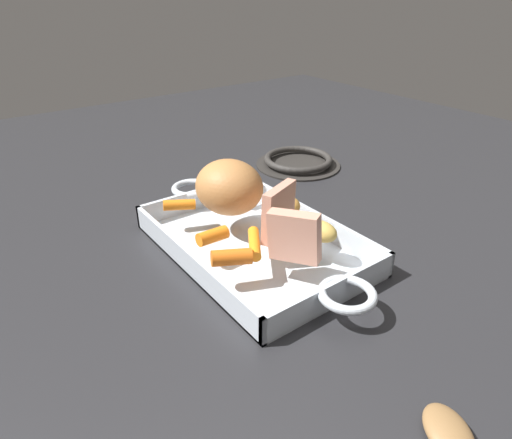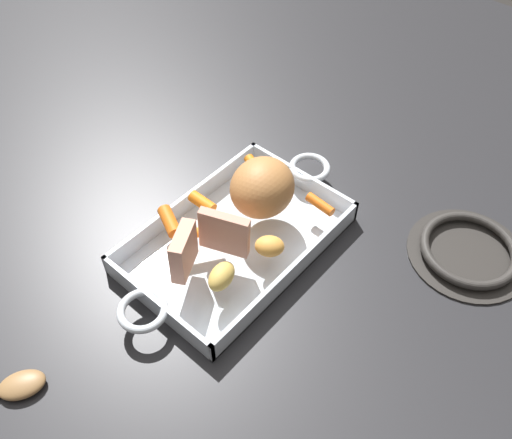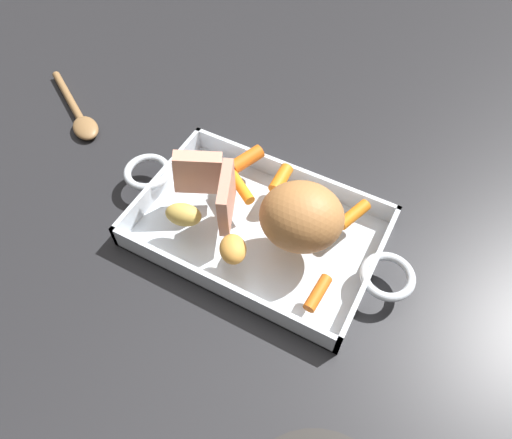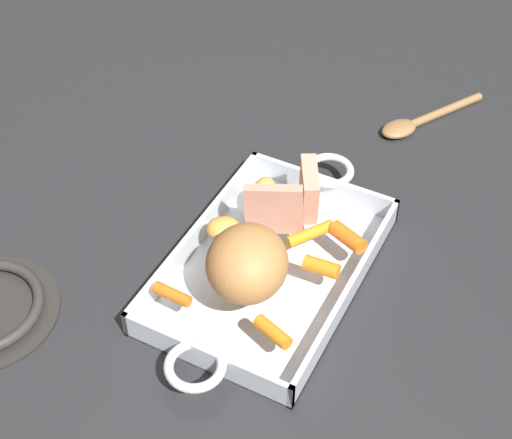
{
  "view_description": "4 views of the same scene",
  "coord_description": "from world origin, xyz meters",
  "views": [
    {
      "loc": [
        -0.49,
        0.35,
        0.38
      ],
      "look_at": [
        0.0,
        -0.01,
        0.05
      ],
      "focal_mm": 30.73,
      "sensor_mm": 36.0,
      "label": 1
    },
    {
      "loc": [
        -0.41,
        -0.4,
        0.72
      ],
      "look_at": [
        0.02,
        -0.03,
        0.06
      ],
      "focal_mm": 37.93,
      "sensor_mm": 36.0,
      "label": 2
    },
    {
      "loc": [
        0.19,
        -0.36,
        0.6
      ],
      "look_at": [
        0.0,
        -0.01,
        0.05
      ],
      "focal_mm": 32.91,
      "sensor_mm": 36.0,
      "label": 3
    },
    {
      "loc": [
        0.64,
        0.31,
        0.81
      ],
      "look_at": [
        -0.01,
        -0.03,
        0.08
      ],
      "focal_mm": 54.25,
      "sensor_mm": 36.0,
      "label": 4
    }
  ],
  "objects": [
    {
      "name": "ground_plane",
      "position": [
        0.0,
        0.0,
        0.0
      ],
      "size": [
        2.19,
        2.19,
        0.0
      ],
      "primitive_type": "plane",
      "color": "#232326"
    },
    {
      "name": "roasting_dish",
      "position": [
        0.0,
        0.0,
        0.01
      ],
      "size": [
        0.48,
        0.24,
        0.04
      ],
      "color": "silver",
      "rests_on": "ground_plane"
    },
    {
      "name": "pork_roast",
      "position": [
        0.07,
        -0.0,
        0.09
      ],
      "size": [
        0.14,
        0.13,
        0.09
      ],
      "primitive_type": "ellipsoid",
      "rotation": [
        0.0,
        0.0,
        0.3
      ],
      "color": "#B2753F",
      "rests_on": "roasting_dish"
    },
    {
      "name": "roast_slice_thin",
      "position": [
        -0.04,
        -0.02,
        0.08
      ],
      "size": [
        0.05,
        0.08,
        0.08
      ],
      "primitive_type": "cube",
      "rotation": [
        0.04,
        0.0,
        0.4
      ],
      "color": "tan",
      "rests_on": "roasting_dish"
    },
    {
      "name": "roast_slice_outer",
      "position": [
        -0.1,
        0.01,
        0.08
      ],
      "size": [
        0.08,
        0.06,
        0.08
      ],
      "primitive_type": "cube",
      "rotation": [
        -0.08,
        0.0,
        5.22
      ],
      "color": "tan",
      "rests_on": "roasting_dish"
    },
    {
      "name": "baby_carrot_northwest",
      "position": [
        0.13,
        -0.08,
        0.05
      ],
      "size": [
        0.02,
        0.05,
        0.02
      ],
      "primitive_type": "cylinder",
      "rotation": [
        1.6,
        0.0,
        6.22
      ],
      "color": "orange",
      "rests_on": "roasting_dish"
    },
    {
      "name": "baby_carrot_northeast",
      "position": [
        -0.05,
        0.04,
        0.05
      ],
      "size": [
        0.07,
        0.05,
        0.02
      ],
      "primitive_type": "cylinder",
      "rotation": [
        1.56,
        0.0,
        0.98
      ],
      "color": "orange",
      "rests_on": "roasting_dish"
    },
    {
      "name": "baby_carrot_long",
      "position": [
        0.0,
        0.07,
        0.05
      ],
      "size": [
        0.02,
        0.05,
        0.02
      ],
      "primitive_type": "cylinder",
      "rotation": [
        1.52,
        0.0,
        3.17
      ],
      "color": "orange",
      "rests_on": "roasting_dish"
    },
    {
      "name": "baby_carrot_southwest",
      "position": [
        -0.07,
        0.08,
        0.05
      ],
      "size": [
        0.04,
        0.06,
        0.03
      ],
      "primitive_type": "cylinder",
      "rotation": [
        1.51,
        0.0,
        2.73
      ],
      "color": "orange",
      "rests_on": "roasting_dish"
    },
    {
      "name": "baby_carrot_center_left",
      "position": [
        0.12,
        0.07,
        0.05
      ],
      "size": [
        0.04,
        0.06,
        0.02
      ],
      "primitive_type": "cylinder",
      "rotation": [
        1.49,
        0.0,
        2.77
      ],
      "color": "orange",
      "rests_on": "roasting_dish"
    },
    {
      "name": "potato_near_roast",
      "position": [
        -0.09,
        -0.06,
        0.06
      ],
      "size": [
        0.06,
        0.05,
        0.03
      ],
      "primitive_type": "ellipsoid",
      "rotation": [
        0.0,
        0.0,
        0.25
      ],
      "color": "gold",
      "rests_on": "roasting_dish"
    },
    {
      "name": "potato_golden_small",
      "position": [
        0.0,
        -0.07,
        0.06
      ],
      "size": [
        0.06,
        0.06,
        0.03
      ],
      "primitive_type": "ellipsoid",
      "rotation": [
        0.0,
        0.0,
        5.36
      ],
      "color": "gold",
      "rests_on": "roasting_dish"
    },
    {
      "name": "stove_burner_rear",
      "position": [
        0.24,
        -0.3,
        0.01
      ],
      "size": [
        0.2,
        0.2,
        0.02
      ],
      "color": "#282623",
      "rests_on": "ground_plane"
    }
  ]
}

